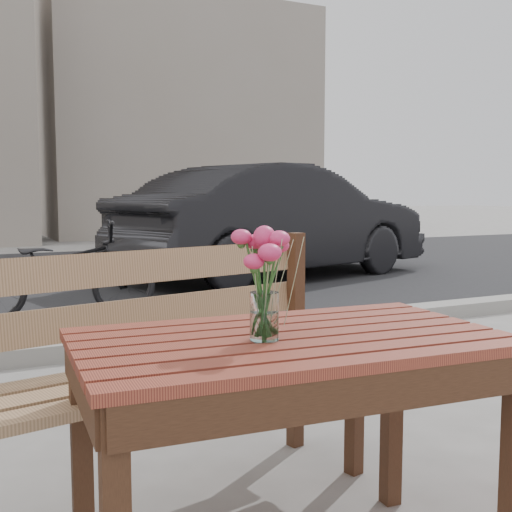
{
  "coord_description": "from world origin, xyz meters",
  "views": [
    {
      "loc": [
        -0.86,
        -1.36,
        1.12
      ],
      "look_at": [
        -0.1,
        0.19,
        0.94
      ],
      "focal_mm": 45.0,
      "sensor_mm": 36.0,
      "label": 1
    }
  ],
  "objects": [
    {
      "name": "bicycle",
      "position": [
        0.05,
        4.41,
        0.44
      ],
      "size": [
        1.73,
        0.82,
        0.87
      ],
      "primitive_type": "imported",
      "rotation": [
        0.0,
        0.0,
        1.42
      ],
      "color": "black",
      "rests_on": "ground"
    },
    {
      "name": "street",
      "position": [
        0.0,
        5.06,
        0.03
      ],
      "size": [
        30.0,
        8.12,
        0.12
      ],
      "color": "black",
      "rests_on": "ground"
    },
    {
      "name": "main_bench",
      "position": [
        -0.17,
        0.8,
        0.59
      ],
      "size": [
        1.61,
        0.76,
        0.97
      ],
      "rotation": [
        0.0,
        0.0,
        0.2
      ],
      "color": "#8A6647",
      "rests_on": "ground"
    },
    {
      "name": "main_table",
      "position": [
        -0.0,
        0.16,
        0.6
      ],
      "size": [
        1.22,
        0.77,
        0.72
      ],
      "rotation": [
        0.0,
        0.0,
        -0.07
      ],
      "color": "#5C2018",
      "rests_on": "ground"
    },
    {
      "name": "main_vase",
      "position": [
        -0.1,
        0.14,
        0.91
      ],
      "size": [
        0.17,
        0.17,
        0.3
      ],
      "color": "white",
      "rests_on": "main_table"
    },
    {
      "name": "parked_car",
      "position": [
        3.08,
        6.04,
        0.73
      ],
      "size": [
        4.67,
        2.64,
        1.46
      ],
      "primitive_type": "imported",
      "rotation": [
        0.0,
        0.0,
        1.83
      ],
      "color": "black",
      "rests_on": "ground"
    }
  ]
}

